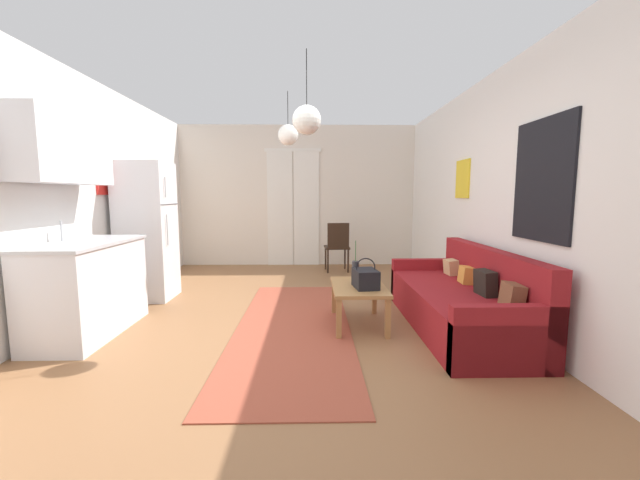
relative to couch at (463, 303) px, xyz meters
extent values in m
cube|color=#8E603D|center=(-1.83, -0.26, -0.31)|extent=(5.10, 8.31, 0.10)
cube|color=silver|center=(-1.83, 3.65, 1.08)|extent=(4.70, 0.10, 2.69)
cube|color=white|center=(-2.17, 3.59, 0.83)|extent=(0.49, 0.02, 2.18)
cube|color=white|center=(-1.66, 3.59, 0.83)|extent=(0.49, 0.02, 2.18)
cube|color=white|center=(-1.91, 3.58, 1.95)|extent=(1.08, 0.03, 0.06)
cube|color=white|center=(0.47, -0.26, 1.08)|extent=(0.10, 7.91, 2.69)
cube|color=black|center=(0.41, -0.52, 1.22)|extent=(0.02, 0.81, 1.04)
cube|color=yellow|center=(0.41, 1.18, 1.30)|extent=(0.02, 0.41, 0.49)
cube|color=white|center=(-4.12, -0.26, 1.08)|extent=(0.10, 7.91, 2.69)
cube|color=red|center=(-4.06, 0.93, 1.30)|extent=(0.02, 0.32, 0.40)
cube|color=#9E4733|center=(-1.74, 0.05, -0.26)|extent=(1.15, 3.32, 0.01)
cube|color=maroon|center=(-0.09, 0.00, -0.06)|extent=(0.86, 2.15, 0.40)
cube|color=maroon|center=(0.27, 0.00, 0.15)|extent=(0.15, 2.15, 0.82)
cube|color=maroon|center=(-0.09, -1.02, 0.01)|extent=(0.86, 0.11, 0.54)
cube|color=maroon|center=(-0.09, 1.02, 0.01)|extent=(0.86, 0.11, 0.54)
cube|color=brown|center=(0.11, -0.70, 0.25)|extent=(0.16, 0.23, 0.24)
cube|color=black|center=(0.11, -0.23, 0.26)|extent=(0.15, 0.25, 0.25)
cube|color=gold|center=(0.13, 0.26, 0.23)|extent=(0.14, 0.19, 0.19)
cube|color=tan|center=(0.13, 0.71, 0.23)|extent=(0.15, 0.19, 0.19)
cube|color=#A87542|center=(-1.06, 0.11, 0.14)|extent=(0.55, 0.86, 0.04)
cube|color=#A87542|center=(-1.30, -0.27, -0.07)|extent=(0.05, 0.05, 0.39)
cube|color=#A87542|center=(-0.83, -0.27, -0.07)|extent=(0.05, 0.05, 0.39)
cube|color=#A87542|center=(-1.30, 0.50, -0.07)|extent=(0.05, 0.05, 0.39)
cube|color=#A87542|center=(-0.83, 0.50, -0.07)|extent=(0.05, 0.05, 0.39)
cylinder|color=#2D2D33|center=(-1.08, 0.24, 0.28)|extent=(0.07, 0.07, 0.23)
cylinder|color=#477F42|center=(-1.08, 0.24, 0.51)|extent=(0.01, 0.01, 0.22)
cube|color=black|center=(-1.01, 0.01, 0.26)|extent=(0.26, 0.34, 0.19)
torus|color=black|center=(-1.01, 0.01, 0.37)|extent=(0.20, 0.01, 0.20)
cube|color=white|center=(-3.70, 1.21, 0.63)|extent=(0.62, 0.59, 1.78)
cube|color=#4C4C51|center=(-3.39, 1.21, 0.98)|extent=(0.01, 0.57, 0.01)
cylinder|color=#B7BABF|center=(-3.38, 1.05, 1.19)|extent=(0.02, 0.02, 0.25)
cylinder|color=#B7BABF|center=(-3.38, 1.05, 0.66)|extent=(0.02, 0.02, 0.39)
cube|color=silver|center=(-3.73, -0.09, 0.18)|extent=(0.59, 1.24, 0.88)
cube|color=#B7BABF|center=(-3.73, -0.09, 0.64)|extent=(0.62, 1.27, 0.03)
cube|color=#999BA0|center=(-3.73, -0.05, 0.59)|extent=(0.36, 0.40, 0.10)
cylinder|color=#B7BABF|center=(-3.97, -0.05, 0.75)|extent=(0.02, 0.02, 0.20)
cube|color=silver|center=(-3.87, -0.09, 1.52)|extent=(0.32, 1.12, 0.64)
cylinder|color=black|center=(-0.94, 3.14, -0.05)|extent=(0.03, 0.03, 0.42)
cylinder|color=black|center=(-1.30, 3.11, -0.05)|extent=(0.03, 0.03, 0.42)
cylinder|color=black|center=(-0.91, 2.80, -0.05)|extent=(0.03, 0.03, 0.42)
cylinder|color=black|center=(-1.27, 2.77, -0.05)|extent=(0.03, 0.03, 0.42)
cube|color=black|center=(-1.11, 2.95, 0.17)|extent=(0.45, 0.43, 0.04)
cube|color=black|center=(-1.09, 2.77, 0.40)|extent=(0.38, 0.06, 0.44)
cylinder|color=black|center=(-1.59, -0.10, 2.17)|extent=(0.01, 0.01, 0.50)
sphere|color=white|center=(-1.59, -0.10, 1.79)|extent=(0.27, 0.27, 0.27)
cylinder|color=black|center=(-1.86, 1.30, 2.22)|extent=(0.01, 0.01, 0.42)
sphere|color=white|center=(-1.86, 1.30, 1.87)|extent=(0.27, 0.27, 0.27)
camera|label=1|loc=(-1.55, -3.71, 1.09)|focal=21.08mm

